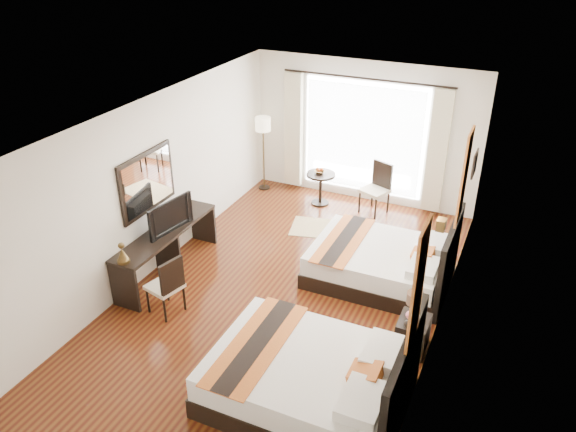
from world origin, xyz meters
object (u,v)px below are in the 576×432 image
at_px(bed_near, 313,378).
at_px(desk_chair, 167,295).
at_px(table_lamp, 415,300).
at_px(nightstand, 413,334).
at_px(side_table, 320,189).
at_px(television, 167,215).
at_px(fruit_bowl, 319,172).
at_px(bed_far, 384,262).
at_px(floor_lamp, 263,129).
at_px(console_desk, 168,251).
at_px(vase, 409,321).
at_px(window_chair, 375,198).

height_order(bed_near, desk_chair, bed_near).
bearing_deg(bed_near, table_lamp, 60.24).
bearing_deg(nightstand, side_table, 127.41).
height_order(television, fruit_bowl, television).
height_order(bed_near, side_table, bed_near).
distance_m(bed_far, floor_lamp, 4.08).
xyz_separation_m(console_desk, side_table, (1.34, 3.29, -0.05)).
relative_size(bed_far, side_table, 3.24).
bearing_deg(console_desk, table_lamp, -2.30).
xyz_separation_m(bed_far, side_table, (-1.89, 2.08, 0.02)).
distance_m(vase, television, 4.01).
height_order(television, desk_chair, television).
distance_m(bed_near, vase, 1.49).
distance_m(side_table, window_chair, 1.10).
distance_m(table_lamp, television, 3.98).
bearing_deg(desk_chair, window_chair, -99.09).
xyz_separation_m(desk_chair, window_chair, (1.83, 4.28, 0.02)).
bearing_deg(nightstand, television, 176.09).
bearing_deg(window_chair, floor_lamp, -70.46).
bearing_deg(fruit_bowl, television, -111.71).
height_order(desk_chair, window_chair, window_chair).
distance_m(console_desk, side_table, 3.55).
relative_size(bed_near, console_desk, 1.04).
relative_size(bed_far, desk_chair, 2.28).
distance_m(bed_near, television, 3.62).
height_order(bed_near, bed_far, bed_near).
height_order(floor_lamp, window_chair, floor_lamp).
distance_m(bed_far, fruit_bowl, 2.86).
bearing_deg(bed_near, desk_chair, 164.49).
bearing_deg(window_chair, console_desk, -13.85).
bearing_deg(vase, fruit_bowl, 126.04).
height_order(side_table, window_chair, window_chair).
bearing_deg(table_lamp, window_chair, 113.68).
height_order(bed_far, floor_lamp, floor_lamp).
xyz_separation_m(vase, television, (-3.96, 0.45, 0.44)).
height_order(desk_chair, fruit_bowl, desk_chair).
bearing_deg(side_table, floor_lamp, 171.96).
relative_size(console_desk, television, 2.45).
relative_size(console_desk, window_chair, 2.21).
distance_m(television, window_chair, 4.17).
relative_size(nightstand, fruit_bowl, 2.51).
xyz_separation_m(vase, window_chair, (-1.55, 3.77, -0.27)).
distance_m(nightstand, table_lamp, 0.51).
distance_m(vase, floor_lamp, 5.61).
relative_size(nightstand, console_desk, 0.22).
height_order(bed_near, window_chair, bed_near).
bearing_deg(table_lamp, console_desk, 177.70).
xyz_separation_m(television, desk_chair, (0.58, -0.95, -0.73)).
bearing_deg(window_chair, table_lamp, 45.54).
distance_m(vase, fruit_bowl, 4.55).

